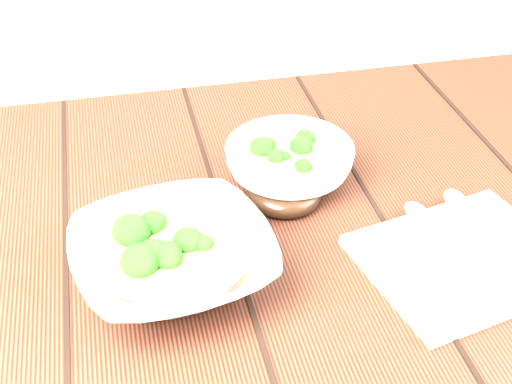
# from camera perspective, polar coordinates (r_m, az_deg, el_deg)

# --- Properties ---
(table) EXTENTS (1.20, 0.80, 0.75)m
(table) POSITION_cam_1_polar(r_m,az_deg,el_deg) (0.98, -0.94, -8.48)
(table) COLOR black
(table) RESTS_ON ground
(soup_bowl_front) EXTENTS (0.26, 0.26, 0.07)m
(soup_bowl_front) POSITION_cam_1_polar(r_m,az_deg,el_deg) (0.82, -6.65, -5.21)
(soup_bowl_front) COLOR white
(soup_bowl_front) RESTS_ON table
(soup_bowl_back) EXTENTS (0.20, 0.20, 0.06)m
(soup_bowl_back) POSITION_cam_1_polar(r_m,az_deg,el_deg) (0.97, 2.68, 2.36)
(soup_bowl_back) COLOR white
(soup_bowl_back) RESTS_ON table
(trivet) EXTENTS (0.11, 0.11, 0.02)m
(trivet) POSITION_cam_1_polar(r_m,az_deg,el_deg) (0.94, 2.30, -0.13)
(trivet) COLOR black
(trivet) RESTS_ON table
(napkin) EXTENTS (0.27, 0.23, 0.01)m
(napkin) POSITION_cam_1_polar(r_m,az_deg,el_deg) (0.88, 16.30, -5.23)
(napkin) COLOR beige
(napkin) RESTS_ON table
(spoon_left) EXTENTS (0.03, 0.19, 0.01)m
(spoon_left) POSITION_cam_1_polar(r_m,az_deg,el_deg) (0.90, 14.03, -3.10)
(spoon_left) COLOR #A2A08F
(spoon_left) RESTS_ON napkin
(spoon_right) EXTENTS (0.04, 0.19, 0.01)m
(spoon_right) POSITION_cam_1_polar(r_m,az_deg,el_deg) (0.93, 16.48, -2.08)
(spoon_right) COLOR #A2A08F
(spoon_right) RESTS_ON napkin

